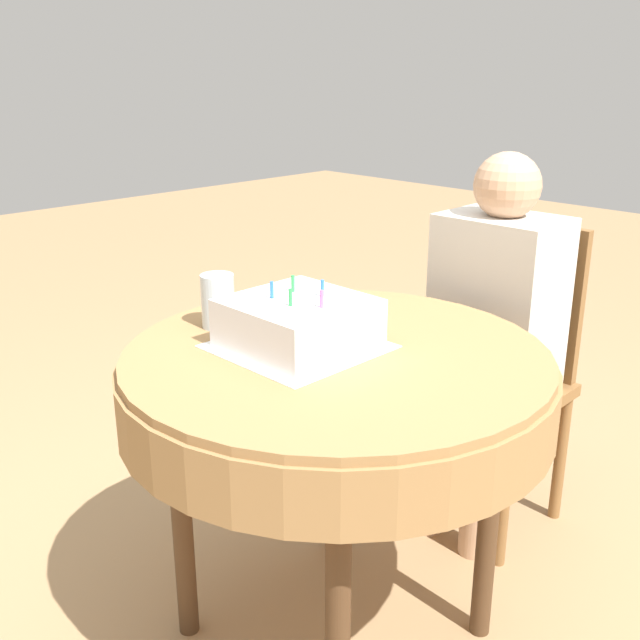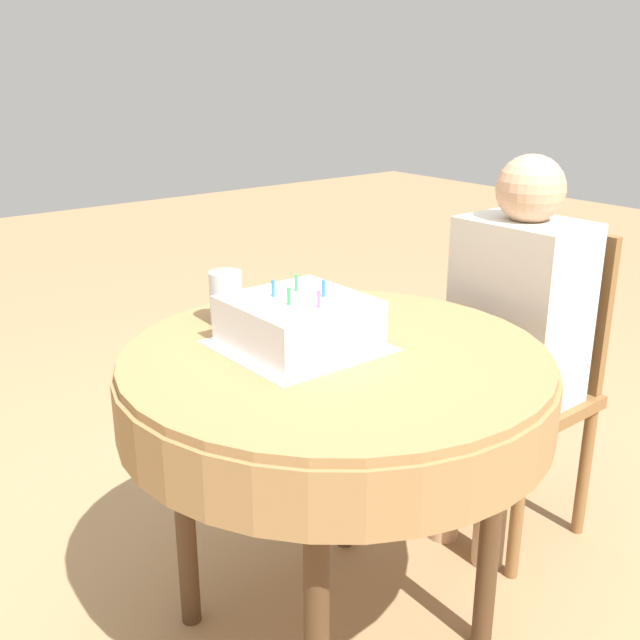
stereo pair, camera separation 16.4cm
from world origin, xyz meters
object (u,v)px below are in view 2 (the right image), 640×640
Objects in this scene: person at (514,321)px; drinking_glass at (226,298)px; birthday_cake at (299,322)px; chair at (527,374)px.

drinking_glass is at bearing -111.94° from person.
drinking_glass is (-0.23, -0.04, 0.01)m from birthday_cake.
birthday_cake is (-0.05, -0.80, 0.32)m from chair.
person reaches higher than birthday_cake.
person is at bearing 69.14° from drinking_glass.
person is 0.82m from drinking_glass.
chair is 3.30× the size of birthday_cake.
chair is 0.81× the size of person.
person reaches higher than chair.
chair reaches higher than drinking_glass.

